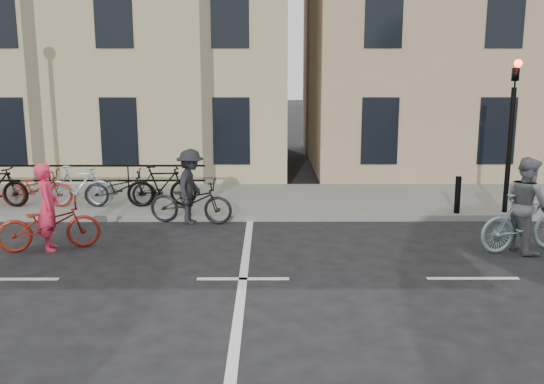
{
  "coord_description": "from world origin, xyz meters",
  "views": [
    {
      "loc": [
        0.46,
        -9.99,
        3.6
      ],
      "look_at": [
        0.51,
        2.17,
        1.1
      ],
      "focal_mm": 40.0,
      "sensor_mm": 36.0,
      "label": 1
    }
  ],
  "objects_px": {
    "cyclist_pink": "(49,220)",
    "cyclist_grey": "(525,214)",
    "traffic_light": "(512,117)",
    "cyclist_dark": "(191,194)"
  },
  "relations": [
    {
      "from": "cyclist_pink",
      "to": "cyclist_dark",
      "type": "height_order",
      "value": "cyclist_pink"
    },
    {
      "from": "cyclist_pink",
      "to": "cyclist_dark",
      "type": "bearing_deg",
      "value": -67.8
    },
    {
      "from": "cyclist_grey",
      "to": "cyclist_dark",
      "type": "bearing_deg",
      "value": 56.58
    },
    {
      "from": "cyclist_pink",
      "to": "cyclist_grey",
      "type": "height_order",
      "value": "cyclist_grey"
    },
    {
      "from": "traffic_light",
      "to": "cyclist_dark",
      "type": "distance_m",
      "value": 7.8
    },
    {
      "from": "cyclist_grey",
      "to": "traffic_light",
      "type": "bearing_deg",
      "value": -29.06
    },
    {
      "from": "traffic_light",
      "to": "cyclist_dark",
      "type": "xyz_separation_m",
      "value": [
        -7.58,
        -0.44,
        -1.76
      ]
    },
    {
      "from": "cyclist_pink",
      "to": "cyclist_grey",
      "type": "bearing_deg",
      "value": -108.21
    },
    {
      "from": "cyclist_pink",
      "to": "cyclist_dark",
      "type": "distance_m",
      "value": 3.34
    },
    {
      "from": "traffic_light",
      "to": "cyclist_grey",
      "type": "bearing_deg",
      "value": -103.89
    }
  ]
}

